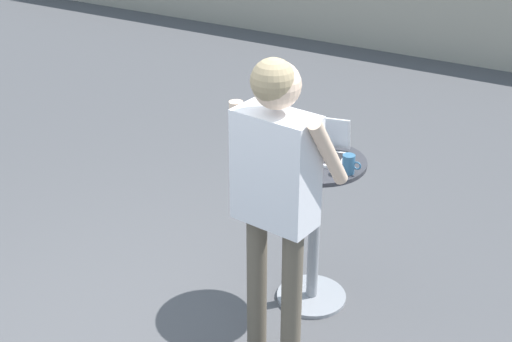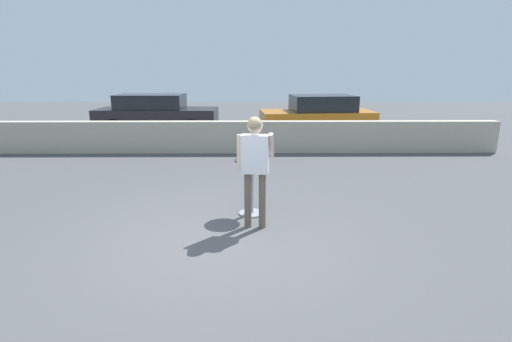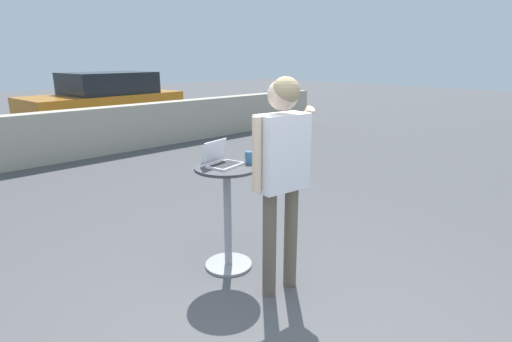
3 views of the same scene
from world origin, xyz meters
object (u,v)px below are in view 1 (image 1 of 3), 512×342
coffee_mug (349,164)px  standing_person (275,180)px  cafe_table (315,219)px  laptop (321,148)px

coffee_mug → standing_person: (-0.16, -0.54, 0.11)m
cafe_table → coffee_mug: size_ratio=8.80×
laptop → standing_person: standing_person is taller
standing_person → coffee_mug: bearing=73.5°
standing_person → laptop: bearing=95.8°
cafe_table → laptop: (-0.01, 0.06, 0.44)m
standing_person → cafe_table: bearing=95.4°
cafe_table → standing_person: standing_person is taller
cafe_table → laptop: laptop is taller
laptop → coffee_mug: (0.23, -0.12, 0.00)m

